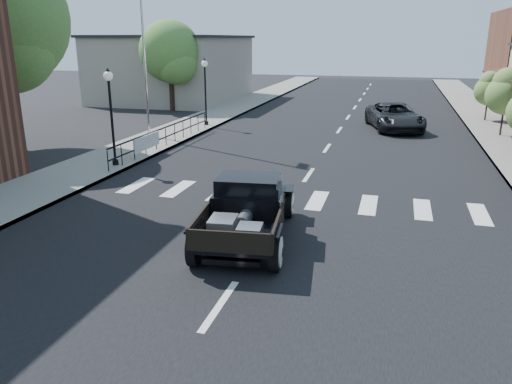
# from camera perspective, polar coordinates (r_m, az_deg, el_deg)

# --- Properties ---
(ground) EXTENTS (120.00, 120.00, 0.00)m
(ground) POSITION_cam_1_polar(r_m,az_deg,el_deg) (12.49, 0.48, -6.28)
(ground) COLOR black
(ground) RESTS_ON ground
(road) EXTENTS (14.00, 80.00, 0.02)m
(road) POSITION_cam_1_polar(r_m,az_deg,el_deg) (26.70, 9.00, 6.25)
(road) COLOR black
(road) RESTS_ON ground
(road_markings) EXTENTS (12.00, 60.00, 0.06)m
(road_markings) POSITION_cam_1_polar(r_m,az_deg,el_deg) (21.84, 7.39, 3.87)
(road_markings) COLOR silver
(road_markings) RESTS_ON ground
(sidewalk_left) EXTENTS (3.00, 80.00, 0.15)m
(sidewalk_left) POSITION_cam_1_polar(r_m,az_deg,el_deg) (28.90, -8.09, 7.25)
(sidewalk_left) COLOR gray
(sidewalk_left) RESTS_ON ground
(sidewalk_right) EXTENTS (3.00, 80.00, 0.15)m
(sidewalk_right) POSITION_cam_1_polar(r_m,az_deg,el_deg) (27.08, 27.21, 4.85)
(sidewalk_right) COLOR gray
(sidewalk_right) RESTS_ON ground
(low_building_left) EXTENTS (10.00, 12.00, 5.00)m
(low_building_left) POSITION_cam_1_polar(r_m,az_deg,el_deg) (43.08, -9.33, 13.66)
(low_building_left) COLOR #A59A8B
(low_building_left) RESTS_ON ground
(railing) EXTENTS (0.08, 10.00, 1.00)m
(railing) POSITION_cam_1_polar(r_m,az_deg,el_deg) (23.83, -10.28, 6.45)
(railing) COLOR black
(railing) RESTS_ON sidewalk_left
(banner) EXTENTS (0.04, 2.20, 0.60)m
(banner) POSITION_cam_1_polar(r_m,az_deg,el_deg) (22.09, -12.30, 4.97)
(banner) COLOR silver
(banner) RESTS_ON sidewalk_left
(lamp_post_b) EXTENTS (0.36, 0.36, 3.76)m
(lamp_post_b) POSITION_cam_1_polar(r_m,az_deg,el_deg) (20.29, -16.17, 8.16)
(lamp_post_b) COLOR black
(lamp_post_b) RESTS_ON sidewalk_left
(lamp_post_c) EXTENTS (0.36, 0.36, 3.76)m
(lamp_post_c) POSITION_cam_1_polar(r_m,az_deg,el_deg) (29.21, -5.80, 11.30)
(lamp_post_c) COLOR black
(lamp_post_c) RESTS_ON sidewalk_left
(flagpole) EXTENTS (0.12, 0.12, 11.18)m
(flagpole) POSITION_cam_1_polar(r_m,az_deg,el_deg) (26.10, -12.87, 18.45)
(flagpole) COLOR silver
(flagpole) RESTS_ON sidewalk_left
(big_tree_near) EXTENTS (5.98, 5.98, 8.78)m
(big_tree_near) POSITION_cam_1_polar(r_m,az_deg,el_deg) (25.54, -26.92, 14.09)
(big_tree_near) COLOR #4A7632
(big_tree_near) RESTS_ON ground
(big_tree_far) EXTENTS (4.25, 4.25, 6.24)m
(big_tree_far) POSITION_cam_1_polar(r_m,az_deg,el_deg) (36.56, -9.73, 14.03)
(big_tree_far) COLOR #4A7632
(big_tree_far) RESTS_ON ground
(small_tree_d) EXTENTS (1.98, 1.98, 3.30)m
(small_tree_d) POSITION_cam_1_polar(r_m,az_deg,el_deg) (28.80, 26.53, 9.08)
(small_tree_d) COLOR #567435
(small_tree_d) RESTS_ON sidewalk_right
(small_tree_e) EXTENTS (1.70, 1.70, 2.84)m
(small_tree_e) POSITION_cam_1_polar(r_m,az_deg,el_deg) (33.88, 24.98, 9.84)
(small_tree_e) COLOR #567435
(small_tree_e) RESTS_ON sidewalk_right
(hotrod_pickup) EXTENTS (2.79, 5.04, 1.67)m
(hotrod_pickup) POSITION_cam_1_polar(r_m,az_deg,el_deg) (12.62, -1.00, -1.96)
(hotrod_pickup) COLOR black
(hotrod_pickup) RESTS_ON ground
(second_car) EXTENTS (3.75, 5.78, 1.48)m
(second_car) POSITION_cam_1_polar(r_m,az_deg,el_deg) (29.51, 15.55, 8.31)
(second_car) COLOR black
(second_car) RESTS_ON ground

